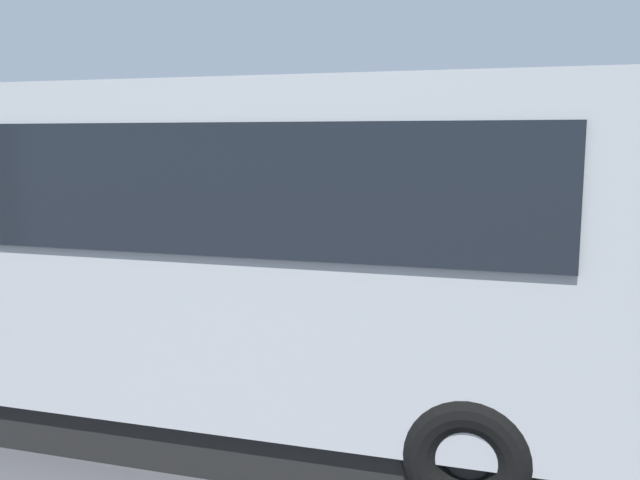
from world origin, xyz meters
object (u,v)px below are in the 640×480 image
Objects in this scene: tour_bus at (136,254)px; spectator_left at (285,271)px; parked_motorcycle_silver at (518,347)px; traffic_cone at (471,254)px; spectator_centre at (201,269)px; spectator_right at (126,264)px; spectator_far_left at (343,276)px; stunt_motorcycle at (393,224)px.

tour_bus is 5.80× the size of spectator_left.
spectator_left reaches higher than parked_motorcycle_silver.
traffic_cone is at bearing -106.08° from tour_bus.
parked_motorcycle_silver is at bearing 162.57° from spectator_left.
spectator_centre reaches higher than parked_motorcycle_silver.
spectator_right is at bearing -7.43° from parked_motorcycle_silver.
spectator_right is (2.32, 0.27, 0.02)m from spectator_left.
tour_bus is 2.88m from spectator_left.
spectator_left is at bearing -14.78° from spectator_far_left.
tour_bus is at bearing 101.21° from spectator_centre.
stunt_motorcycle is at bearing -67.32° from parked_motorcycle_silver.
stunt_motorcycle is 3.12× the size of traffic_cone.
tour_bus is at bearing 59.42° from spectator_far_left.
spectator_far_left is at bearing -179.34° from spectator_right.
spectator_right is at bearing 6.58° from spectator_left.
tour_bus reaches higher than parked_motorcycle_silver.
tour_bus reaches higher than spectator_far_left.
spectator_right is 6.30m from stunt_motorcycle.
tour_bus is 3.07m from spectator_right.
stunt_motorcycle is at bearing -97.42° from tour_bus.
spectator_centre is 1.01× the size of spectator_right.
tour_bus reaches higher than stunt_motorcycle.
spectator_left is 0.85× the size of stunt_motorcycle.
stunt_motorcycle reaches higher than spectator_far_left.
parked_motorcycle_silver is (-3.72, -1.77, -1.16)m from tour_bus.
spectator_far_left is at bearing -175.39° from spectator_centre.
spectator_centre is at bearing 4.61° from spectator_far_left.
spectator_far_left reaches higher than spectator_right.
traffic_cone is at bearing -114.64° from spectator_centre.
spectator_centre is 4.26m from parked_motorcycle_silver.
traffic_cone is (-1.13, -6.56, -0.71)m from spectator_far_left.
stunt_motorcycle is (0.43, -5.62, 0.01)m from spectator_far_left.
spectator_centre is at bearing -8.00° from parked_motorcycle_silver.
stunt_motorcycle is at bearing 31.14° from traffic_cone.
spectator_centre is (1.07, 0.39, 0.03)m from spectator_left.
spectator_left is at bearing -102.51° from tour_bus.
spectator_centre is 5.98m from stunt_motorcycle.
stunt_motorcycle is at bearing -116.10° from spectator_right.
spectator_centre is at bearing 75.21° from stunt_motorcycle.
spectator_centre is at bearing -78.79° from tour_bus.
traffic_cone is at bearing -148.86° from stunt_motorcycle.
parked_motorcycle_silver is at bearing 112.68° from stunt_motorcycle.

